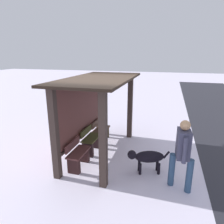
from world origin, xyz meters
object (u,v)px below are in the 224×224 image
(bus_shelter, at_px, (93,100))
(bench_center_inside, at_px, (91,142))
(bench_left_inside, at_px, (78,156))
(person_walking, at_px, (183,150))
(bench_right_inside, at_px, (101,132))
(dog, at_px, (147,157))

(bus_shelter, relative_size, bench_center_inside, 4.36)
(bus_shelter, relative_size, bench_left_inside, 4.36)
(bus_shelter, xyz_separation_m, person_walking, (-1.08, -2.48, -0.71))
(bench_right_inside, height_order, person_walking, person_walking)
(person_walking, height_order, dog, person_walking)
(bench_left_inside, xyz_separation_m, person_walking, (-0.18, -2.57, 0.63))
(bus_shelter, distance_m, bench_center_inside, 1.33)
(bench_center_inside, bearing_deg, bench_left_inside, 179.99)
(bench_left_inside, bearing_deg, person_walking, -93.98)
(bench_center_inside, distance_m, bench_right_inside, 0.91)
(person_walking, bearing_deg, dog, 61.81)
(bus_shelter, height_order, dog, bus_shelter)
(bench_left_inside, height_order, person_walking, person_walking)
(bench_left_inside, relative_size, dog, 0.78)
(bench_center_inside, relative_size, bench_right_inside, 1.00)
(bus_shelter, bearing_deg, bench_left_inside, 174.01)
(bus_shelter, relative_size, dog, 3.40)
(bench_center_inside, bearing_deg, dog, -110.36)
(bench_left_inside, height_order, bench_right_inside, bench_left_inside)
(bench_right_inside, bearing_deg, bench_center_inside, -179.95)
(bus_shelter, distance_m, person_walking, 2.80)
(bench_left_inside, relative_size, person_walking, 0.50)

